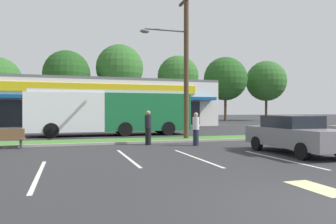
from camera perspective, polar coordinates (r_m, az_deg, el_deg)
grass_median at (r=19.19m, az=-3.33°, el=-4.97°), size 56.00×2.20×0.12m
curb_lip at (r=18.01m, az=-2.38°, el=-5.31°), size 56.00×0.24×0.12m
parking_stripe_0 at (r=9.98m, az=-21.86°, el=-10.16°), size 0.12×4.80×0.01m
parking_stripe_1 at (r=12.61m, az=-7.19°, el=-7.96°), size 0.12×4.80×0.01m
parking_stripe_2 at (r=12.54m, az=4.87°, el=-8.01°), size 0.12×4.80×0.01m
parking_stripe_3 at (r=12.85m, az=19.21°, el=-7.82°), size 0.12×4.80×0.01m
lot_arrow at (r=8.47m, az=24.85°, el=-12.05°), size 0.70×1.60×0.01m
storefront_building at (r=40.53m, az=-14.45°, el=1.52°), size 30.02×13.22×5.41m
tree_mid_left at (r=47.01m, az=-17.45°, el=6.45°), size 6.42×6.42×10.12m
tree_mid at (r=48.40m, az=-8.53°, el=7.65°), size 6.92×6.92×11.52m
tree_mid_right at (r=50.76m, az=1.79°, el=6.30°), size 6.44×6.44×10.39m
tree_right at (r=56.53m, az=10.09°, el=5.79°), size 7.45×7.45×11.00m
tree_far_right at (r=61.96m, az=16.95°, el=5.25°), size 7.33×7.33×10.90m
utility_pole at (r=19.95m, az=2.82°, el=9.29°), size 3.03×2.40×9.20m
city_bus at (r=23.84m, az=-10.09°, el=0.15°), size 11.57×2.70×3.25m
bus_stop_bench at (r=17.03m, az=-26.61°, el=-4.16°), size 1.60×0.45×0.95m
car_0 at (r=30.89m, az=-12.15°, el=-1.68°), size 4.40×2.00×1.46m
car_2 at (r=14.51m, az=21.46°, el=-3.69°), size 2.00×4.76×1.59m
pedestrian_near_bench at (r=16.70m, az=4.95°, el=-2.99°), size 0.35×0.35×1.71m
pedestrian_by_pole at (r=17.04m, az=-3.52°, el=-2.77°), size 0.36×0.36×1.81m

